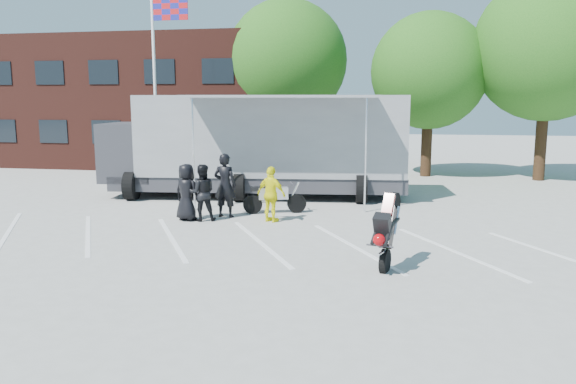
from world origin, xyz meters
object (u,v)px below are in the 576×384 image
(transporter_truck, at_px, (259,196))
(parked_motorcycle, at_px, (275,213))
(spectator_leather_c, at_px, (202,193))
(tree_right, at_px, (548,48))
(tree_left, at_px, (287,61))
(spectator_hivis, at_px, (271,194))
(spectator_leather_a, at_px, (187,192))
(flagpole, at_px, (160,65))
(tree_mid, at_px, (429,71))
(stunt_bike_rider, at_px, (391,265))
(spectator_leather_b, at_px, (225,185))

(transporter_truck, height_order, parked_motorcycle, transporter_truck)
(spectator_leather_c, bearing_deg, tree_right, -158.12)
(tree_left, relative_size, spectator_hivis, 5.20)
(parked_motorcycle, distance_m, spectator_leather_a, 2.96)
(flagpole, relative_size, parked_motorcycle, 3.85)
(tree_right, height_order, parked_motorcycle, tree_right)
(flagpole, relative_size, tree_mid, 1.04)
(spectator_leather_a, relative_size, spectator_leather_c, 1.01)
(transporter_truck, relative_size, spectator_leather_c, 6.94)
(tree_mid, relative_size, spectator_leather_a, 4.46)
(parked_motorcycle, bearing_deg, spectator_leather_c, 109.77)
(tree_left, xyz_separation_m, spectator_hivis, (1.95, -12.53, -4.74))
(flagpole, bearing_deg, transporter_truck, -24.78)
(tree_right, bearing_deg, stunt_bike_rider, -113.53)
(spectator_leather_b, bearing_deg, parked_motorcycle, -142.19)
(parked_motorcycle, bearing_deg, tree_mid, -45.37)
(spectator_leather_b, xyz_separation_m, spectator_leather_c, (-0.53, -0.65, -0.14))
(parked_motorcycle, bearing_deg, tree_left, -9.39)
(parked_motorcycle, relative_size, spectator_leather_a, 1.21)
(flagpole, xyz_separation_m, tree_right, (16.24, 4.50, 0.82))
(flagpole, height_order, transporter_truck, flagpole)
(tree_right, relative_size, spectator_hivis, 5.49)
(transporter_truck, xyz_separation_m, spectator_leather_b, (-0.13, -3.90, 0.99))
(tree_mid, height_order, spectator_leather_a, tree_mid)
(parked_motorcycle, distance_m, spectator_leather_c, 2.58)
(tree_left, height_order, spectator_leather_c, tree_left)
(flagpole, distance_m, transporter_truck, 7.29)
(tree_right, relative_size, spectator_leather_a, 5.30)
(flagpole, xyz_separation_m, tree_mid, (11.24, 5.00, -0.11))
(spectator_leather_b, xyz_separation_m, spectator_hivis, (1.56, -0.42, -0.16))
(parked_motorcycle, relative_size, spectator_hivis, 1.25)
(parked_motorcycle, xyz_separation_m, spectator_leather_a, (-2.38, -1.54, 0.86))
(tree_left, bearing_deg, spectator_leather_a, -92.68)
(tree_mid, height_order, stunt_bike_rider, tree_mid)
(tree_left, bearing_deg, parked_motorcycle, -81.01)
(tree_right, bearing_deg, tree_left, 172.87)
(tree_right, xyz_separation_m, spectator_leather_c, (-12.13, -11.26, -5.02))
(flagpole, relative_size, tree_left, 0.93)
(tree_right, height_order, spectator_hivis, tree_right)
(tree_left, xyz_separation_m, tree_mid, (7.00, -1.00, -0.62))
(tree_left, height_order, stunt_bike_rider, tree_left)
(tree_mid, height_order, spectator_leather_b, tree_mid)
(spectator_hivis, bearing_deg, tree_mid, -90.80)
(transporter_truck, height_order, spectator_leather_b, spectator_leather_b)
(transporter_truck, height_order, stunt_bike_rider, transporter_truck)
(tree_mid, xyz_separation_m, spectator_hivis, (-5.05, -11.53, -4.11))
(tree_left, distance_m, spectator_leather_c, 13.60)
(spectator_leather_c, bearing_deg, tree_left, -111.57)
(tree_left, bearing_deg, tree_mid, -8.13)
(stunt_bike_rider, xyz_separation_m, spectator_leather_b, (-5.12, 4.30, 0.99))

